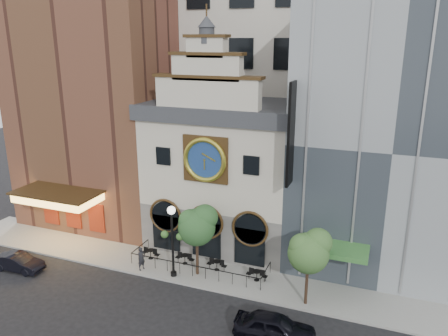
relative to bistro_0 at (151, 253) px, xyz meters
name	(u,v)px	position (x,y,z in m)	size (l,w,h in m)	color
ground	(186,286)	(4.32, -2.47, -0.61)	(120.00, 120.00, 0.00)	black
sidewalk	(200,269)	(4.32, 0.03, -0.54)	(44.00, 5.00, 0.15)	gray
clock_building	(224,169)	(4.32, 5.35, 6.07)	(12.60, 8.78, 18.65)	#605E5B
theater_building	(105,89)	(-8.68, 7.49, 11.99)	(14.00, 15.60, 25.00)	brown
retail_building	(393,136)	(17.31, 7.52, 9.53)	(14.00, 14.40, 20.00)	gray
office_tower	(268,10)	(4.32, 17.53, 19.39)	(20.00, 16.00, 40.00)	beige
cafe_railing	(200,263)	(4.32, 0.03, -0.01)	(10.60, 2.60, 0.90)	black
bistro_0	(151,253)	(0.00, 0.00, 0.00)	(1.58, 0.68, 0.90)	black
bistro_1	(185,258)	(2.95, 0.24, 0.00)	(1.58, 0.68, 0.90)	black
bistro_2	(217,265)	(5.68, 0.23, 0.00)	(1.58, 0.68, 0.90)	black
bistro_3	(257,275)	(8.98, -0.11, 0.00)	(1.58, 0.68, 0.90)	black
car_right	(275,327)	(11.83, -5.84, 0.22)	(1.97, 4.89, 1.66)	black
car_left	(18,262)	(-8.75, -5.04, 0.05)	(1.41, 4.06, 1.34)	black
pedestrian	(141,259)	(0.26, -1.77, 0.47)	(0.68, 0.45, 1.86)	black
lamppost	(172,234)	(2.96, -1.71, 2.99)	(1.79, 0.64, 5.59)	black
tree_left	(197,224)	(4.57, -0.79, 3.60)	(2.88, 2.77, 5.54)	#382619
tree_right	(309,250)	(12.94, -1.68, 3.50)	(2.80, 2.70, 5.40)	#382619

